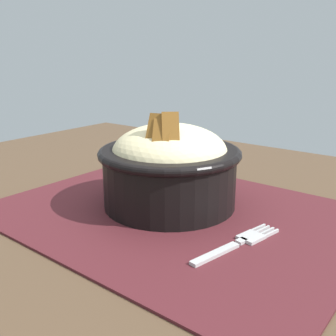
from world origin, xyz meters
name	(u,v)px	position (x,y,z in m)	size (l,w,h in m)	color
table	(150,261)	(0.00, 0.00, 0.65)	(1.09, 0.90, 0.71)	#4C3826
placemat	(176,213)	(0.02, 0.03, 0.71)	(0.44, 0.34, 0.00)	#47191E
bowl	(168,165)	(0.00, 0.04, 0.77)	(0.19, 0.19, 0.13)	black
fork	(239,243)	(0.13, 0.00, 0.71)	(0.04, 0.13, 0.00)	#B3B3B3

